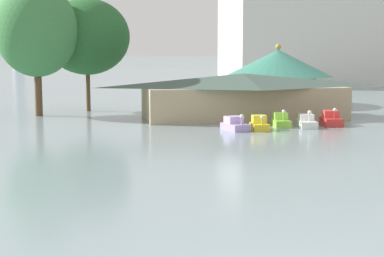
# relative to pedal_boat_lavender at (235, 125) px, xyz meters

# --- Properties ---
(pedal_boat_lavender) EXTENTS (2.19, 2.85, 1.46)m
(pedal_boat_lavender) POSITION_rel_pedal_boat_lavender_xyz_m (0.00, 0.00, 0.00)
(pedal_boat_lavender) COLOR #B299D8
(pedal_boat_lavender) RESTS_ON ground
(pedal_boat_yellow) EXTENTS (1.55, 2.35, 1.33)m
(pedal_boat_yellow) POSITION_rel_pedal_boat_lavender_xyz_m (2.10, -0.16, 0.02)
(pedal_boat_yellow) COLOR yellow
(pedal_boat_yellow) RESTS_ON ground
(pedal_boat_lime) EXTENTS (1.63, 2.68, 1.61)m
(pedal_boat_lime) POSITION_rel_pedal_boat_lavender_xyz_m (4.62, 1.67, 0.03)
(pedal_boat_lime) COLOR #8CCC3F
(pedal_boat_lime) RESTS_ON ground
(pedal_boat_white) EXTENTS (1.97, 3.21, 1.61)m
(pedal_boat_white) POSITION_rel_pedal_boat_lavender_xyz_m (6.75, 0.91, -0.02)
(pedal_boat_white) COLOR white
(pedal_boat_white) RESTS_ON ground
(pedal_boat_red) EXTENTS (1.98, 2.91, 1.70)m
(pedal_boat_red) POSITION_rel_pedal_boat_lavender_xyz_m (9.32, 1.53, 0.07)
(pedal_boat_red) COLOR red
(pedal_boat_red) RESTS_ON ground
(boathouse) EXTENTS (21.01, 9.10, 4.46)m
(boathouse) POSITION_rel_pedal_boat_lavender_xyz_m (3.09, 8.72, 1.87)
(boathouse) COLOR tan
(boathouse) RESTS_ON ground
(green_roof_pavilion) EXTENTS (13.36, 13.36, 7.56)m
(green_roof_pavilion) POSITION_rel_pedal_boat_lavender_xyz_m (11.22, 21.94, 3.57)
(green_roof_pavilion) COLOR #993328
(green_roof_pavilion) RESTS_ON ground
(shoreline_tree_tall_left) EXTENTS (8.34, 8.34, 13.54)m
(shoreline_tree_tall_left) POSITION_rel_pedal_boat_lavender_xyz_m (-17.08, 14.68, 8.30)
(shoreline_tree_tall_left) COLOR brown
(shoreline_tree_tall_left) RESTS_ON ground
(shoreline_tree_mid) EXTENTS (9.44, 9.44, 12.44)m
(shoreline_tree_mid) POSITION_rel_pedal_boat_lavender_xyz_m (-11.99, 18.77, 7.77)
(shoreline_tree_mid) COLOR brown
(shoreline_tree_mid) RESTS_ON ground
(background_building_block) EXTENTS (36.93, 19.79, 21.39)m
(background_building_block) POSITION_rel_pedal_boat_lavender_xyz_m (33.68, 63.80, 10.25)
(background_building_block) COLOR silver
(background_building_block) RESTS_ON ground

